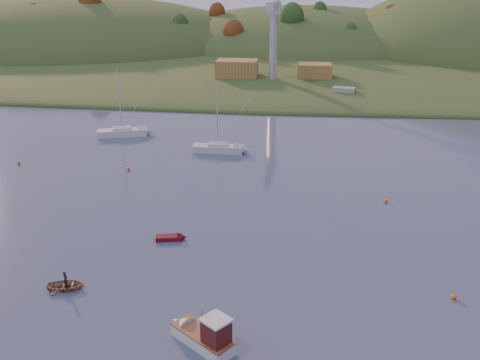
# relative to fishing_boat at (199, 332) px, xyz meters

# --- Properties ---
(far_shore) EXTENTS (620.00, 220.00, 1.50)m
(far_shore) POSITION_rel_fishing_boat_xyz_m (-2.91, 217.61, -0.93)
(far_shore) COLOR #2F441B
(far_shore) RESTS_ON ground
(shore_slope) EXTENTS (640.00, 150.00, 7.00)m
(shore_slope) POSITION_rel_fishing_boat_xyz_m (-2.91, 152.61, -0.93)
(shore_slope) COLOR #2F441B
(shore_slope) RESTS_ON ground
(hill_left) EXTENTS (170.00, 140.00, 44.00)m
(hill_left) POSITION_rel_fishing_boat_xyz_m (-92.91, 187.61, -0.93)
(hill_left) COLOR #2F441B
(hill_left) RESTS_ON ground
(hill_center) EXTENTS (140.00, 120.00, 36.00)m
(hill_center) POSITION_rel_fishing_boat_xyz_m (7.09, 197.61, -0.93)
(hill_center) COLOR #2F441B
(hill_center) RESTS_ON ground
(hillside_trees) EXTENTS (280.00, 50.00, 32.00)m
(hillside_trees) POSITION_rel_fishing_boat_xyz_m (-2.91, 172.61, -0.93)
(hillside_trees) COLOR #294E1C
(hillside_trees) RESTS_ON ground
(wharf) EXTENTS (42.00, 16.00, 2.40)m
(wharf) POSITION_rel_fishing_boat_xyz_m (2.09, 109.61, 0.27)
(wharf) COLOR slate
(wharf) RESTS_ON ground
(shed_west) EXTENTS (11.00, 8.00, 4.80)m
(shed_west) POSITION_rel_fishing_boat_xyz_m (-10.91, 110.61, 3.87)
(shed_west) COLOR olive
(shed_west) RESTS_ON wharf
(shed_east) EXTENTS (9.00, 7.00, 4.00)m
(shed_east) POSITION_rel_fishing_boat_xyz_m (10.09, 111.61, 3.47)
(shed_east) COLOR olive
(shed_east) RESTS_ON wharf
(dock_crane) EXTENTS (3.20, 28.00, 20.30)m
(dock_crane) POSITION_rel_fishing_boat_xyz_m (-0.91, 106.00, 16.24)
(dock_crane) COLOR #B7B7BC
(dock_crane) RESTS_ON wharf
(fishing_boat) EXTENTS (6.49, 5.67, 4.22)m
(fishing_boat) POSITION_rel_fishing_boat_xyz_m (0.00, 0.00, 0.00)
(fishing_boat) COLOR silver
(fishing_boat) RESTS_ON ground
(sailboat_near) EXTENTS (9.41, 5.40, 12.51)m
(sailboat_near) POSITION_rel_fishing_boat_xyz_m (-25.97, 58.33, -0.14)
(sailboat_near) COLOR silver
(sailboat_near) RESTS_ON ground
(sailboat_far) EXTENTS (8.53, 2.67, 11.79)m
(sailboat_far) POSITION_rel_fishing_boat_xyz_m (-6.60, 50.44, -0.17)
(sailboat_far) COLOR beige
(sailboat_far) RESTS_ON ground
(canoe) EXTENTS (3.87, 3.09, 0.72)m
(canoe) POSITION_rel_fishing_boat_xyz_m (-13.93, 6.30, -0.57)
(canoe) COLOR #987354
(canoe) RESTS_ON ground
(paddler) EXTENTS (0.47, 0.62, 1.55)m
(paddler) POSITION_rel_fishing_boat_xyz_m (-13.93, 6.30, -0.16)
(paddler) COLOR black
(paddler) RESTS_ON ground
(red_tender) EXTENTS (3.61, 1.85, 1.17)m
(red_tender) POSITION_rel_fishing_boat_xyz_m (-6.18, 17.55, -0.69)
(red_tender) COLOR #510B11
(red_tender) RESTS_ON ground
(work_vessel) EXTENTS (13.12, 7.42, 3.19)m
(work_vessel) POSITION_rel_fishing_boat_xyz_m (17.02, 95.61, 0.20)
(work_vessel) COLOR slate
(work_vessel) RESTS_ON ground
(buoy_0) EXTENTS (0.50, 0.50, 0.50)m
(buoy_0) POSITION_rel_fishing_boat_xyz_m (21.83, 8.86, -0.68)
(buoy_0) COLOR orange
(buoy_0) RESTS_ON ground
(buoy_1) EXTENTS (0.50, 0.50, 0.50)m
(buoy_1) POSITION_rel_fishing_boat_xyz_m (18.74, 31.33, -0.68)
(buoy_1) COLOR orange
(buoy_1) RESTS_ON ground
(buoy_2) EXTENTS (0.50, 0.50, 0.50)m
(buoy_2) POSITION_rel_fishing_boat_xyz_m (-36.87, 40.30, -0.68)
(buoy_2) COLOR orange
(buoy_2) RESTS_ON ground
(buoy_3) EXTENTS (0.50, 0.50, 0.50)m
(buoy_3) POSITION_rel_fishing_boat_xyz_m (-18.72, 39.54, -0.68)
(buoy_3) COLOR orange
(buoy_3) RESTS_ON ground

